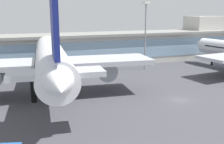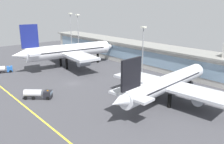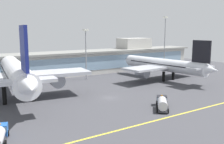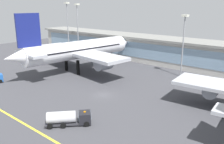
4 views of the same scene
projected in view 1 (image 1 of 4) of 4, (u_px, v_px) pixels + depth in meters
ground_plane at (179, 100)px, 53.21m from camera, size 208.75×208.75×0.00m
terminal_building at (110, 47)px, 91.07m from camera, size 152.11×14.00×15.54m
airliner_near_left at (51, 60)px, 54.13m from camera, size 42.31×50.92×20.70m
apron_light_mast_far_east at (146, 24)px, 79.75m from camera, size 1.80×1.80×20.13m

